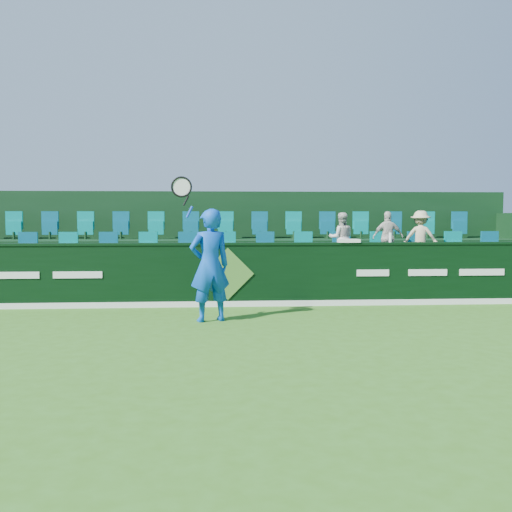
{
  "coord_description": "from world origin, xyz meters",
  "views": [
    {
      "loc": [
        -0.2,
        -8.03,
        1.91
      ],
      "look_at": [
        0.52,
        2.8,
        1.15
      ],
      "focal_mm": 40.0,
      "sensor_mm": 36.0,
      "label": 1
    }
  ],
  "objects": [
    {
      "name": "drinks_bottle",
      "position": [
        3.5,
        4.0,
        1.45
      ],
      "size": [
        0.07,
        0.07,
        0.21
      ],
      "primitive_type": "cylinder",
      "color": "white",
      "rests_on": "sponsor_hoarding"
    },
    {
      "name": "seat_row_back",
      "position": [
        0.0,
        7.3,
        1.6
      ],
      "size": [
        13.5,
        0.5,
        0.6
      ],
      "primitive_type": "cube",
      "color": "#07556E",
      "rests_on": "stand_tier_back"
    },
    {
      "name": "stand_tier_back",
      "position": [
        0.0,
        7.0,
        0.65
      ],
      "size": [
        16.0,
        1.8,
        1.3
      ],
      "primitive_type": "cube",
      "color": "black",
      "rests_on": "ground"
    },
    {
      "name": "stand_rear",
      "position": [
        0.0,
        7.44,
        1.22
      ],
      "size": [
        16.0,
        4.1,
        2.6
      ],
      "color": "black",
      "rests_on": "ground"
    },
    {
      "name": "spectator_left",
      "position": [
        2.67,
        5.12,
        1.4
      ],
      "size": [
        0.61,
        0.49,
        1.2
      ],
      "primitive_type": "imported",
      "rotation": [
        0.0,
        0.0,
        3.08
      ],
      "color": "silver",
      "rests_on": "stand_tier_front"
    },
    {
      "name": "sponsor_hoarding",
      "position": [
        0.0,
        4.0,
        0.67
      ],
      "size": [
        16.0,
        0.25,
        1.35
      ],
      "color": "black",
      "rests_on": "ground"
    },
    {
      "name": "stand_tier_front",
      "position": [
        0.0,
        5.1,
        0.4
      ],
      "size": [
        16.0,
        2.0,
        0.8
      ],
      "primitive_type": "cube",
      "color": "black",
      "rests_on": "ground"
    },
    {
      "name": "seat_row_front",
      "position": [
        0.0,
        5.5,
        1.1
      ],
      "size": [
        13.5,
        0.5,
        0.6
      ],
      "primitive_type": "cube",
      "color": "#07556E",
      "rests_on": "stand_tier_front"
    },
    {
      "name": "towel",
      "position": [
        2.59,
        4.0,
        1.38
      ],
      "size": [
        0.45,
        0.29,
        0.07
      ],
      "primitive_type": "cube",
      "color": "white",
      "rests_on": "sponsor_hoarding"
    },
    {
      "name": "spectator_right",
      "position": [
        4.57,
        5.12,
        1.42
      ],
      "size": [
        0.91,
        0.69,
        1.24
      ],
      "primitive_type": "imported",
      "rotation": [
        0.0,
        0.0,
        2.81
      ],
      "color": "#CABC8E",
      "rests_on": "stand_tier_front"
    },
    {
      "name": "ground",
      "position": [
        0.0,
        0.0,
        0.0
      ],
      "size": [
        60.0,
        60.0,
        0.0
      ],
      "primitive_type": "plane",
      "color": "#366B19",
      "rests_on": "ground"
    },
    {
      "name": "spectator_middle",
      "position": [
        3.79,
        5.12,
        1.41
      ],
      "size": [
        0.74,
        0.35,
        1.22
      ],
      "primitive_type": "imported",
      "rotation": [
        0.0,
        0.0,
        3.06
      ],
      "color": "beige",
      "rests_on": "stand_tier_front"
    },
    {
      "name": "tennis_player",
      "position": [
        -0.36,
        2.27,
        1.03
      ],
      "size": [
        1.17,
        0.7,
        2.68
      ],
      "color": "blue",
      "rests_on": "ground"
    }
  ]
}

